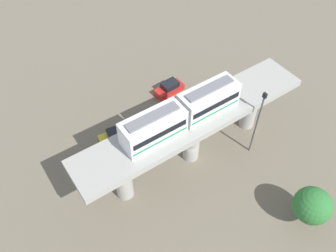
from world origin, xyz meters
name	(u,v)px	position (x,y,z in m)	size (l,w,h in m)	color
ground_plane	(190,156)	(0.00, 0.00, 0.00)	(120.00, 120.00, 0.00)	#706654
viaduct	(193,127)	(0.00, 0.00, 5.37)	(5.20, 28.00, 7.08)	#A8A59E
train	(182,113)	(0.00, -1.60, 8.61)	(2.64, 13.55, 3.24)	white
parked_car_red	(169,88)	(-10.74, 4.28, 0.74)	(2.04, 4.30, 1.76)	red
parked_car_yellow	(116,136)	(-7.27, -6.18, 0.74)	(2.55, 4.46, 1.76)	yellow
tree_near_viaduct	(312,206)	(13.54, 4.84, 3.18)	(3.88, 3.88, 5.13)	brown
signal_post	(257,121)	(3.40, 6.54, 5.36)	(0.44, 0.28, 9.68)	#4C4C51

